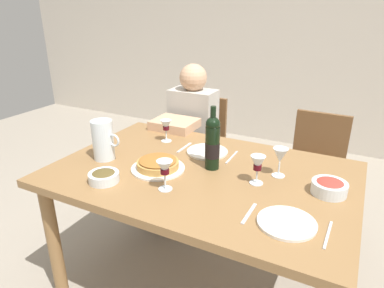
% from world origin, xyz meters
% --- Properties ---
extents(ground_plane, '(8.00, 8.00, 0.00)m').
position_xyz_m(ground_plane, '(0.00, 0.00, 0.00)').
color(ground_plane, gray).
extents(back_wall, '(8.00, 0.10, 2.80)m').
position_xyz_m(back_wall, '(0.00, 2.58, 1.40)').
color(back_wall, beige).
rests_on(back_wall, ground).
extents(dining_table, '(1.50, 1.00, 0.76)m').
position_xyz_m(dining_table, '(0.00, 0.00, 0.67)').
color(dining_table, olive).
rests_on(dining_table, ground).
extents(wine_bottle, '(0.08, 0.08, 0.33)m').
position_xyz_m(wine_bottle, '(0.03, 0.06, 0.90)').
color(wine_bottle, black).
rests_on(wine_bottle, dining_table).
extents(water_pitcher, '(0.17, 0.11, 0.22)m').
position_xyz_m(water_pitcher, '(-0.54, -0.11, 0.86)').
color(water_pitcher, silver).
rests_on(water_pitcher, dining_table).
extents(baked_tart, '(0.28, 0.28, 0.06)m').
position_xyz_m(baked_tart, '(-0.21, -0.09, 0.79)').
color(baked_tart, white).
rests_on(baked_tart, dining_table).
extents(salad_bowl, '(0.16, 0.16, 0.07)m').
position_xyz_m(salad_bowl, '(0.60, 0.06, 0.79)').
color(salad_bowl, silver).
rests_on(salad_bowl, dining_table).
extents(olive_bowl, '(0.15, 0.15, 0.05)m').
position_xyz_m(olive_bowl, '(-0.36, -0.32, 0.79)').
color(olive_bowl, silver).
rests_on(olive_bowl, dining_table).
extents(wine_glass_left_diner, '(0.07, 0.07, 0.14)m').
position_xyz_m(wine_glass_left_diner, '(0.29, 0.00, 0.86)').
color(wine_glass_left_diner, silver).
rests_on(wine_glass_left_diner, dining_table).
extents(wine_glass_right_diner, '(0.07, 0.07, 0.15)m').
position_xyz_m(wine_glass_right_diner, '(0.36, 0.12, 0.87)').
color(wine_glass_right_diner, silver).
rests_on(wine_glass_right_diner, dining_table).
extents(wine_glass_centre, '(0.07, 0.07, 0.14)m').
position_xyz_m(wine_glass_centre, '(-0.06, -0.25, 0.86)').
color(wine_glass_centre, silver).
rests_on(wine_glass_centre, dining_table).
extents(wine_glass_spare, '(0.07, 0.07, 0.14)m').
position_xyz_m(wine_glass_spare, '(-0.37, 0.27, 0.86)').
color(wine_glass_spare, silver).
rests_on(wine_glass_spare, dining_table).
extents(dinner_plate_left_setting, '(0.23, 0.23, 0.01)m').
position_xyz_m(dinner_plate_left_setting, '(-0.07, 0.22, 0.77)').
color(dinner_plate_left_setting, silver).
rests_on(dinner_plate_left_setting, dining_table).
extents(dinner_plate_right_setting, '(0.23, 0.23, 0.01)m').
position_xyz_m(dinner_plate_right_setting, '(0.49, -0.26, 0.77)').
color(dinner_plate_right_setting, white).
rests_on(dinner_plate_right_setting, dining_table).
extents(fork_left_setting, '(0.02, 0.16, 0.00)m').
position_xyz_m(fork_left_setting, '(-0.22, 0.22, 0.76)').
color(fork_left_setting, silver).
rests_on(fork_left_setting, dining_table).
extents(knife_left_setting, '(0.01, 0.18, 0.00)m').
position_xyz_m(knife_left_setting, '(0.08, 0.22, 0.76)').
color(knife_left_setting, silver).
rests_on(knife_left_setting, dining_table).
extents(knife_right_setting, '(0.01, 0.18, 0.00)m').
position_xyz_m(knife_right_setting, '(0.64, -0.26, 0.76)').
color(knife_right_setting, silver).
rests_on(knife_right_setting, dining_table).
extents(spoon_right_setting, '(0.02, 0.16, 0.00)m').
position_xyz_m(spoon_right_setting, '(0.34, -0.26, 0.76)').
color(spoon_right_setting, silver).
rests_on(spoon_right_setting, dining_table).
extents(chair_left, '(0.40, 0.40, 0.87)m').
position_xyz_m(chair_left, '(-0.45, 0.91, 0.50)').
color(chair_left, brown).
rests_on(chair_left, ground).
extents(diner_left, '(0.34, 0.50, 1.16)m').
position_xyz_m(diner_left, '(-0.45, 0.67, 0.62)').
color(diner_left, '#B7B2A8').
rests_on(diner_left, ground).
extents(chair_right, '(0.41, 0.41, 0.87)m').
position_xyz_m(chair_right, '(0.45, 0.86, 0.50)').
color(chair_right, brown).
rests_on(chair_right, ground).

